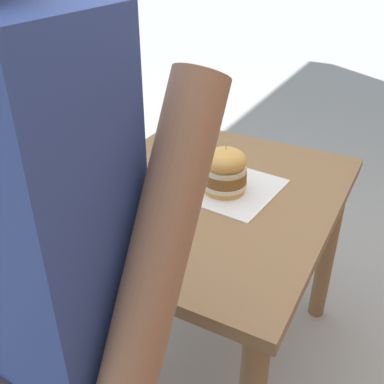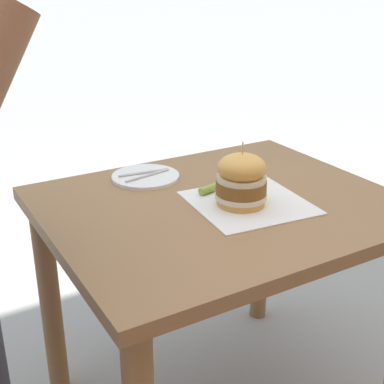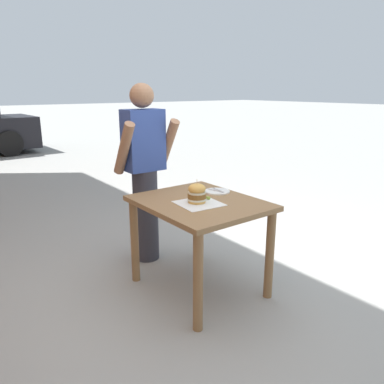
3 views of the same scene
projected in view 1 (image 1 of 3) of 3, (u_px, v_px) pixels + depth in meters
ground_plane at (203, 350)px, 1.90m from camera, size 80.00×80.00×0.00m
patio_table at (205, 225)px, 1.57m from camera, size 0.84×1.01×0.78m
serving_paper at (228, 187)px, 1.53m from camera, size 0.35×0.35×0.00m
sandwich at (225, 170)px, 1.47m from camera, size 0.15×0.15×0.19m
pickle_spear at (189, 183)px, 1.52m from camera, size 0.04×0.08×0.02m
side_plate_with_forks at (118, 185)px, 1.53m from camera, size 0.22×0.22×0.02m
diner_across_table at (44, 332)px, 0.84m from camera, size 0.55×0.35×1.69m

